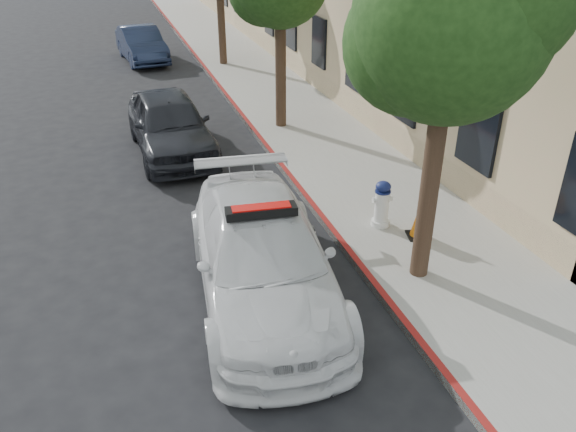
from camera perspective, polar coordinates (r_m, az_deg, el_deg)
The scene contains 9 objects.
ground at distance 10.67m, azimuth -6.10°, elevation -3.31°, with size 120.00×120.00×0.00m, color black.
sidewalk at distance 20.42m, azimuth -2.18°, elevation 12.75°, with size 3.20×50.00×0.15m, color gray.
curb_strip at distance 20.08m, azimuth -6.51°, elevation 12.31°, with size 0.12×50.00×0.15m, color maroon.
tree_near at distance 8.42m, azimuth 16.51°, elevation 18.38°, with size 2.92×2.82×5.62m.
police_car at distance 9.00m, azimuth -2.62°, elevation -4.07°, with size 2.63×5.38×1.66m.
parked_car_mid at distance 15.00m, azimuth -11.90°, elevation 9.15°, with size 1.85×4.61×1.57m, color black.
parked_car_far at distance 25.49m, azimuth -14.66°, elevation 16.51°, with size 1.49×4.26×1.40m, color #161F38.
fire_hydrant at distance 11.02m, azimuth 9.51°, elevation 1.18°, with size 0.40×0.36×0.95m.
traffic_cone at distance 10.81m, azimuth 13.25°, elevation -0.27°, with size 0.48×0.48×0.77m.
Camera 1 is at (-1.68, -8.94, 5.58)m, focal length 35.00 mm.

